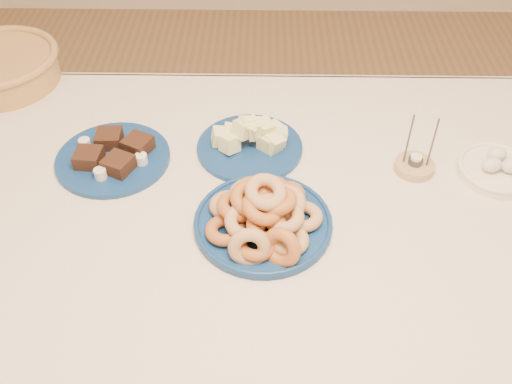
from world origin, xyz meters
TOP-DOWN VIEW (x-y plane):
  - ground at (0.00, 0.00)m, footprint 5.00×5.00m
  - dining_table at (0.00, 0.00)m, footprint 1.71×1.11m
  - donut_platter at (0.02, -0.06)m, footprint 0.34×0.34m
  - melon_plate at (-0.02, 0.21)m, footprint 0.29×0.29m
  - brownie_plate at (-0.35, 0.16)m, footprint 0.32×0.32m
  - candle_holder at (0.38, 0.14)m, footprint 0.11×0.11m
  - egg_bowl at (0.57, 0.12)m, footprint 0.21×0.21m

SIDE VIEW (x-z plane):
  - ground at x=0.00m, z-range 0.00..0.00m
  - dining_table at x=0.00m, z-range 0.27..1.02m
  - candle_holder at x=0.38m, z-range 0.69..0.84m
  - brownie_plate at x=-0.35m, z-range 0.74..0.79m
  - egg_bowl at x=0.57m, z-range 0.74..0.80m
  - melon_plate at x=-0.02m, z-range 0.73..0.82m
  - donut_platter at x=0.02m, z-range 0.72..0.86m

